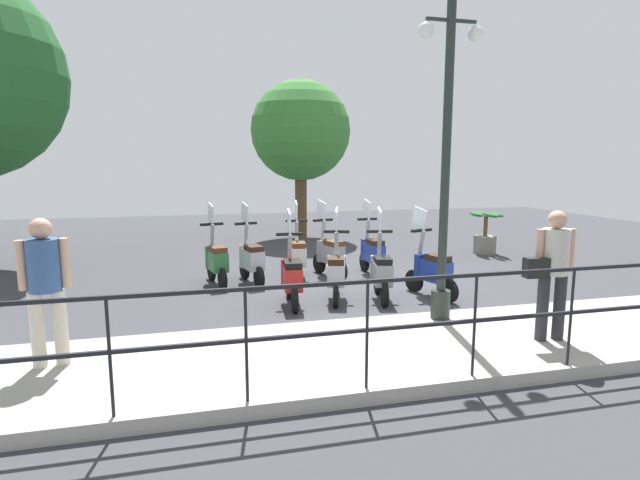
# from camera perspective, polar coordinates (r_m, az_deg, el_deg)

# --- Properties ---
(ground_plane) EXTENTS (28.00, 28.00, 0.00)m
(ground_plane) POSITION_cam_1_polar(r_m,az_deg,el_deg) (9.20, 3.34, -5.61)
(ground_plane) COLOR #38383D
(promenade_walkway) EXTENTS (2.20, 20.00, 0.15)m
(promenade_walkway) POSITION_cam_1_polar(r_m,az_deg,el_deg) (6.38, 12.02, -11.75)
(promenade_walkway) COLOR #A39E93
(promenade_walkway) RESTS_ON ground_plane
(fence_railing) EXTENTS (0.04, 16.03, 1.07)m
(fence_railing) POSITION_cam_1_polar(r_m,az_deg,el_deg) (5.26, 17.34, -7.12)
(fence_railing) COLOR black
(fence_railing) RESTS_ON promenade_walkway
(lamp_post_near) EXTENTS (0.26, 0.90, 4.31)m
(lamp_post_near) POSITION_cam_1_polar(r_m,az_deg,el_deg) (6.92, 14.11, 6.61)
(lamp_post_near) COLOR #232D28
(lamp_post_near) RESTS_ON promenade_walkway
(pedestrian_with_bag) EXTENTS (0.35, 0.65, 1.59)m
(pedestrian_with_bag) POSITION_cam_1_polar(r_m,az_deg,el_deg) (6.60, 25.04, -2.66)
(pedestrian_with_bag) COLOR #28282D
(pedestrian_with_bag) RESTS_ON promenade_walkway
(pedestrian_distant) EXTENTS (0.36, 0.49, 1.59)m
(pedestrian_distant) POSITION_cam_1_polar(r_m,az_deg,el_deg) (5.95, -28.92, -4.12)
(pedestrian_distant) COLOR beige
(pedestrian_distant) RESTS_ON promenade_walkway
(tree_distant) EXTENTS (2.99, 2.99, 4.73)m
(tree_distant) POSITION_cam_1_polar(r_m,az_deg,el_deg) (15.30, -2.24, 12.31)
(tree_distant) COLOR brown
(tree_distant) RESTS_ON ground_plane
(potted_palm) EXTENTS (1.06, 0.66, 1.05)m
(potted_palm) POSITION_cam_1_polar(r_m,az_deg,el_deg) (13.32, 18.35, 0.43)
(potted_palm) COLOR slate
(potted_palm) RESTS_ON ground_plane
(scooter_near_0) EXTENTS (1.20, 0.54, 1.54)m
(scooter_near_0) POSITION_cam_1_polar(r_m,az_deg,el_deg) (8.76, 12.61, -3.32)
(scooter_near_0) COLOR black
(scooter_near_0) RESTS_ON ground_plane
(scooter_near_1) EXTENTS (1.22, 0.50, 1.54)m
(scooter_near_1) POSITION_cam_1_polar(r_m,az_deg,el_deg) (8.44, 7.02, -3.63)
(scooter_near_1) COLOR black
(scooter_near_1) RESTS_ON ground_plane
(scooter_near_2) EXTENTS (1.20, 0.54, 1.54)m
(scooter_near_2) POSITION_cam_1_polar(r_m,az_deg,el_deg) (8.36, 1.86, -3.69)
(scooter_near_2) COLOR black
(scooter_near_2) RESTS_ON ground_plane
(scooter_near_3) EXTENTS (1.23, 0.44, 1.54)m
(scooter_near_3) POSITION_cam_1_polar(r_m,az_deg,el_deg) (8.07, -3.26, -4.16)
(scooter_near_3) COLOR black
(scooter_near_3) RESTS_ON ground_plane
(scooter_far_0) EXTENTS (1.23, 0.44, 1.54)m
(scooter_far_0) POSITION_cam_1_polar(r_m,az_deg,el_deg) (10.28, 5.99, -1.36)
(scooter_far_0) COLOR black
(scooter_far_0) RESTS_ON ground_plane
(scooter_far_1) EXTENTS (1.20, 0.53, 1.54)m
(scooter_far_1) POSITION_cam_1_polar(r_m,az_deg,el_deg) (10.07, 1.12, -1.52)
(scooter_far_1) COLOR black
(scooter_far_1) RESTS_ON ground_plane
(scooter_far_2) EXTENTS (1.23, 0.44, 1.54)m
(scooter_far_2) POSITION_cam_1_polar(r_m,az_deg,el_deg) (9.91, -2.54, -1.70)
(scooter_far_2) COLOR black
(scooter_far_2) RESTS_ON ground_plane
(scooter_far_3) EXTENTS (1.22, 0.50, 1.54)m
(scooter_far_3) POSITION_cam_1_polar(r_m,az_deg,el_deg) (9.59, -7.85, -2.13)
(scooter_far_3) COLOR black
(scooter_far_3) RESTS_ON ground_plane
(scooter_far_4) EXTENTS (1.22, 0.49, 1.54)m
(scooter_far_4) POSITION_cam_1_polar(r_m,az_deg,el_deg) (9.59, -11.76, -2.24)
(scooter_far_4) COLOR black
(scooter_far_4) RESTS_ON ground_plane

